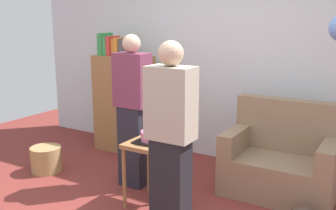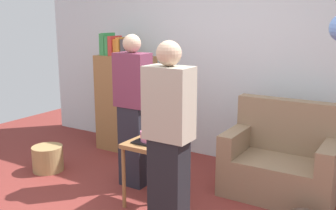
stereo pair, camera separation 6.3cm
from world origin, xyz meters
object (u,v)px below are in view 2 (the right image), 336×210
at_px(side_table, 154,152).
at_px(wicker_basket, 48,158).
at_px(couch, 282,163).
at_px(birthday_cake, 154,137).
at_px(bookshelf, 125,101).
at_px(person_holding_cake, 169,145).
at_px(person_blowing_candles, 133,111).

xyz_separation_m(side_table, wicker_basket, (-1.56, 0.04, -0.39)).
bearing_deg(couch, side_table, -137.90).
xyz_separation_m(side_table, birthday_cake, (0.00, 0.00, 0.15)).
distance_m(couch, bookshelf, 2.26).
bearing_deg(birthday_cake, bookshelf, 137.25).
relative_size(couch, bookshelf, 0.69).
distance_m(bookshelf, birthday_cake, 1.68).
height_order(person_holding_cake, wicker_basket, person_holding_cake).
xyz_separation_m(couch, wicker_basket, (-2.54, -0.84, -0.19)).
bearing_deg(wicker_basket, bookshelf, 73.51).
bearing_deg(couch, wicker_basket, -161.70).
bearing_deg(couch, bookshelf, 173.30).
distance_m(person_blowing_candles, person_holding_cake, 1.19).
relative_size(person_blowing_candles, person_holding_cake, 1.00).
bearing_deg(wicker_basket, person_blowing_candles, 11.46).
xyz_separation_m(birthday_cake, wicker_basket, (-1.56, 0.04, -0.54)).
bearing_deg(wicker_basket, birthday_cake, -1.58).
height_order(couch, wicker_basket, couch).
bearing_deg(person_holding_cake, birthday_cake, -24.46).
bearing_deg(person_holding_cake, side_table, -24.46).
relative_size(side_table, wicker_basket, 1.78).
bearing_deg(couch, birthday_cake, -137.90).
relative_size(bookshelf, side_table, 2.49).
bearing_deg(bookshelf, birthday_cake, -42.75).
relative_size(couch, wicker_basket, 3.06).
height_order(bookshelf, side_table, bookshelf).
xyz_separation_m(couch, birthday_cake, (-0.98, -0.88, 0.35)).
distance_m(side_table, person_holding_cake, 0.74).
bearing_deg(side_table, birthday_cake, 9.61).
distance_m(side_table, person_blowing_candles, 0.60).
distance_m(couch, side_table, 1.33).
bearing_deg(person_blowing_candles, birthday_cake, -38.58).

